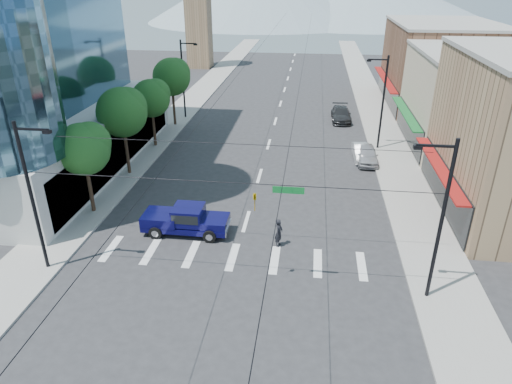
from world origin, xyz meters
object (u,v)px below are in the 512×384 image
at_px(parked_car_mid, 361,152).
at_px(parked_car_far, 341,114).
at_px(parked_car_near, 367,155).
at_px(pedestrian, 279,233).
at_px(pickup_truck, 185,219).

distance_m(parked_car_mid, parked_car_far, 12.17).
height_order(parked_car_mid, parked_car_far, parked_car_far).
relative_size(parked_car_mid, parked_car_far, 0.76).
distance_m(parked_car_near, parked_car_far, 13.06).
bearing_deg(pedestrian, parked_car_mid, -6.65).
bearing_deg(parked_car_far, pickup_truck, -114.00).
bearing_deg(parked_car_far, pedestrian, -101.61).
xyz_separation_m(parked_car_mid, parked_car_far, (-1.36, 12.10, 0.10)).
height_order(parked_car_near, parked_car_mid, parked_car_near).
bearing_deg(pickup_truck, parked_car_far, 67.47).
height_order(pickup_truck, parked_car_near, pickup_truck).
distance_m(pickup_truck, parked_car_mid, 19.73).
height_order(pickup_truck, parked_car_mid, pickup_truck).
distance_m(pedestrian, parked_car_far, 28.47).
height_order(pedestrian, parked_car_mid, pedestrian).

